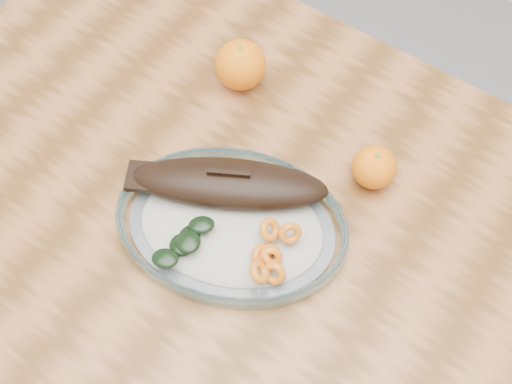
% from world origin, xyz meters
% --- Properties ---
extents(ground, '(3.00, 3.00, 0.00)m').
position_xyz_m(ground, '(0.00, 0.00, 0.00)').
color(ground, slate).
rests_on(ground, ground).
extents(dining_table, '(1.20, 0.80, 0.75)m').
position_xyz_m(dining_table, '(0.00, 0.00, 0.65)').
color(dining_table, '#5B3615').
rests_on(dining_table, ground).
extents(plated_meal, '(0.75, 0.75, 0.08)m').
position_xyz_m(plated_meal, '(-0.01, -0.03, 0.77)').
color(plated_meal, white).
rests_on(plated_meal, dining_table).
extents(orange_left, '(0.08, 0.08, 0.08)m').
position_xyz_m(orange_left, '(-0.16, 0.19, 0.79)').
color(orange_left, '#FF5D05').
rests_on(orange_left, dining_table).
extents(orange_right, '(0.06, 0.06, 0.06)m').
position_xyz_m(orange_right, '(0.11, 0.15, 0.78)').
color(orange_right, '#FF5D05').
rests_on(orange_right, dining_table).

